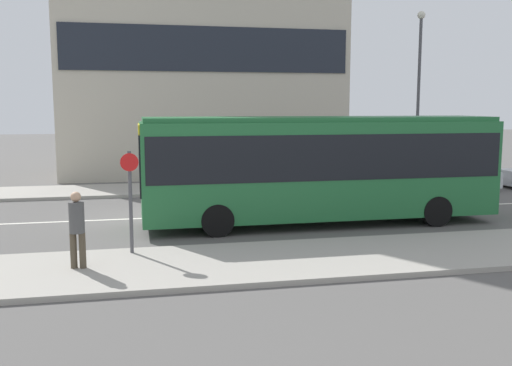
{
  "coord_description": "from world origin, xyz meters",
  "views": [
    {
      "loc": [
        -0.07,
        -19.14,
        3.77
      ],
      "look_at": [
        3.65,
        -1.71,
        1.33
      ],
      "focal_mm": 40.0,
      "sensor_mm": 36.0,
      "label": 1
    }
  ],
  "objects_px": {
    "street_lamp": "(419,81)",
    "city_bus": "(320,163)",
    "pedestrian_near_stop": "(77,225)",
    "bus_stop_sign": "(130,194)",
    "parked_car_0": "(449,176)"
  },
  "relations": [
    {
      "from": "city_bus",
      "to": "pedestrian_near_stop",
      "type": "distance_m",
      "value": 8.19
    },
    {
      "from": "pedestrian_near_stop",
      "to": "bus_stop_sign",
      "type": "bearing_deg",
      "value": 53.86
    },
    {
      "from": "pedestrian_near_stop",
      "to": "street_lamp",
      "type": "relative_size",
      "value": 0.22
    },
    {
      "from": "parked_car_0",
      "to": "pedestrian_near_stop",
      "type": "distance_m",
      "value": 17.83
    },
    {
      "from": "city_bus",
      "to": "pedestrian_near_stop",
      "type": "bearing_deg",
      "value": -145.28
    },
    {
      "from": "parked_car_0",
      "to": "pedestrian_near_stop",
      "type": "height_order",
      "value": "pedestrian_near_stop"
    },
    {
      "from": "city_bus",
      "to": "parked_car_0",
      "type": "distance_m",
      "value": 9.79
    },
    {
      "from": "city_bus",
      "to": "bus_stop_sign",
      "type": "relative_size",
      "value": 4.42
    },
    {
      "from": "city_bus",
      "to": "bus_stop_sign",
      "type": "xyz_separation_m",
      "value": [
        -5.86,
        -2.99,
        -0.34
      ]
    },
    {
      "from": "parked_car_0",
      "to": "bus_stop_sign",
      "type": "distance_m",
      "value": 16.26
    },
    {
      "from": "parked_car_0",
      "to": "bus_stop_sign",
      "type": "relative_size",
      "value": 1.63
    },
    {
      "from": "street_lamp",
      "to": "city_bus",
      "type": "bearing_deg",
      "value": -134.43
    },
    {
      "from": "pedestrian_near_stop",
      "to": "bus_stop_sign",
      "type": "xyz_separation_m",
      "value": [
        1.17,
        1.12,
        0.5
      ]
    },
    {
      "from": "parked_car_0",
      "to": "bus_stop_sign",
      "type": "xyz_separation_m",
      "value": [
        -13.77,
        -8.59,
        0.98
      ]
    },
    {
      "from": "street_lamp",
      "to": "pedestrian_near_stop",
      "type": "bearing_deg",
      "value": -141.17
    }
  ]
}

